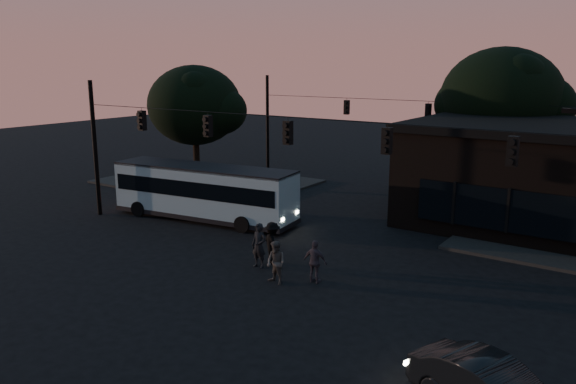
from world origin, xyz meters
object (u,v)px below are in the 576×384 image
Objects in this scene: pedestrian_d at (272,243)px; bus at (204,190)px; building at (565,177)px; pedestrian_b at (276,263)px; pedestrian_c at (315,262)px; pedestrian_a at (259,246)px.

bus is at bearing 4.34° from pedestrian_d.
pedestrian_b is (-7.74, -14.62, -1.86)m from building.
pedestrian_d reaches higher than pedestrian_b.
pedestrian_b is 1.53m from pedestrian_c.
pedestrian_c is at bearing 50.32° from pedestrian_b.
pedestrian_d is at bearing -19.25° from pedestrian_c.
building is 1.42× the size of bus.
bus is 8.18m from pedestrian_a.
building is 8.37× the size of pedestrian_d.
pedestrian_b is at bearing 160.14° from pedestrian_d.
bus is 10.14m from pedestrian_b.
pedestrian_a is (6.99, -4.19, -0.72)m from bus.
building is 15.26m from pedestrian_c.
pedestrian_a reaches higher than pedestrian_c.
pedestrian_c reaches higher than pedestrian_b.
building is at bearing 54.29° from pedestrian_a.
pedestrian_a is 1.96m from pedestrian_b.
bus reaches higher than pedestrian_c.
bus reaches higher than pedestrian_d.
building is at bearing -118.85° from pedestrian_c.
building is 15.93m from pedestrian_d.
pedestrian_c is 0.93× the size of pedestrian_d.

